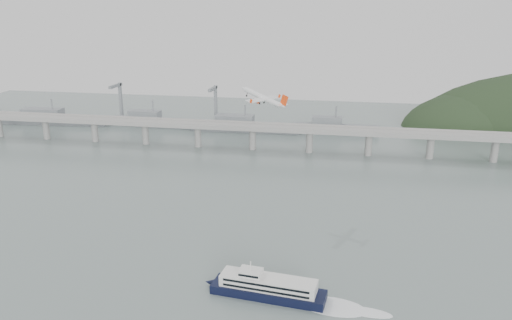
# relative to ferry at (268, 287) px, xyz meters

# --- Properties ---
(ground) EXTENTS (900.00, 900.00, 0.00)m
(ground) POSITION_rel_ferry_xyz_m (-20.86, 27.99, -4.24)
(ground) COLOR slate
(ground) RESTS_ON ground
(bridge) EXTENTS (800.00, 22.00, 23.90)m
(bridge) POSITION_rel_ferry_xyz_m (-22.01, 227.99, 13.40)
(bridge) COLOR gray
(bridge) RESTS_ON ground
(distant_fleet) EXTENTS (453.00, 60.90, 40.00)m
(distant_fleet) POSITION_rel_ferry_xyz_m (-176.22, 293.07, 1.98)
(distant_fleet) COLOR slate
(distant_fleet) RESTS_ON ground
(ferry) EXTENTS (82.94, 20.57, 15.65)m
(ferry) POSITION_rel_ferry_xyz_m (0.00, 0.00, 0.00)
(ferry) COLOR black
(ferry) RESTS_ON ground
(airliner) EXTENTS (31.05, 29.26, 11.77)m
(airliner) POSITION_rel_ferry_xyz_m (-18.50, 93.17, 66.48)
(airliner) COLOR white
(airliner) RESTS_ON ground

